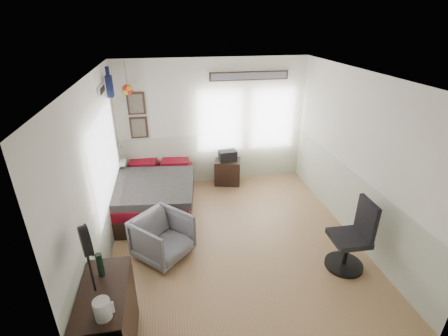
{
  "coord_description": "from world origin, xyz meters",
  "views": [
    {
      "loc": [
        -0.96,
        -4.37,
        3.42
      ],
      "look_at": [
        -0.1,
        0.4,
        1.15
      ],
      "focal_mm": 26.0,
      "sensor_mm": 36.0,
      "label": 1
    }
  ],
  "objects": [
    {
      "name": "task_chair",
      "position": [
        1.55,
        -0.94,
        0.45
      ],
      "size": [
        0.56,
        0.56,
        1.12
      ],
      "rotation": [
        0.0,
        0.0,
        -0.02
      ],
      "color": "black",
      "rests_on": "ground_plane"
    },
    {
      "name": "nightstand",
      "position": [
        0.28,
        2.04,
        0.28
      ],
      "size": [
        0.64,
        0.56,
        0.55
      ],
      "primitive_type": "cube",
      "rotation": [
        0.0,
        0.0,
        -0.25
      ],
      "color": "black",
      "rests_on": "ground_plane"
    },
    {
      "name": "ground_plane",
      "position": [
        0.0,
        0.0,
        -0.01
      ],
      "size": [
        4.0,
        4.5,
        0.01
      ],
      "primitive_type": "cube",
      "color": "#9B714B"
    },
    {
      "name": "stand_fan",
      "position": [
        -1.8,
        -1.72,
        1.5
      ],
      "size": [
        0.19,
        0.3,
        0.77
      ],
      "rotation": [
        0.0,
        0.0,
        0.37
      ],
      "color": "black",
      "rests_on": "dresser"
    },
    {
      "name": "dresser",
      "position": [
        -1.74,
        -1.74,
        0.45
      ],
      "size": [
        0.48,
        1.0,
        0.9
      ],
      "primitive_type": "cube",
      "color": "black",
      "rests_on": "ground_plane"
    },
    {
      "name": "black_bag",
      "position": [
        0.28,
        2.04,
        0.66
      ],
      "size": [
        0.39,
        0.27,
        0.22
      ],
      "primitive_type": "cube",
      "rotation": [
        0.0,
        0.0,
        0.08
      ],
      "color": "black",
      "rests_on": "nightstand"
    },
    {
      "name": "room_shell",
      "position": [
        -0.08,
        0.19,
        1.61
      ],
      "size": [
        4.02,
        4.52,
        2.71
      ],
      "color": "beige",
      "rests_on": "ground_plane"
    },
    {
      "name": "bottle",
      "position": [
        -1.77,
        -1.51,
        1.04
      ],
      "size": [
        0.07,
        0.07,
        0.28
      ],
      "primitive_type": "cylinder",
      "color": "black",
      "rests_on": "dresser"
    },
    {
      "name": "bed",
      "position": [
        -1.3,
        1.24,
        0.32
      ],
      "size": [
        1.65,
        2.19,
        0.65
      ],
      "rotation": [
        0.0,
        0.0,
        -0.12
      ],
      "color": "black",
      "rests_on": "ground_plane"
    },
    {
      "name": "wall_decor",
      "position": [
        -1.1,
        1.96,
        2.1
      ],
      "size": [
        3.55,
        1.32,
        1.44
      ],
      "color": "#40291D",
      "rests_on": "room_shell"
    },
    {
      "name": "kettle",
      "position": [
        -1.67,
        -2.08,
        1.0
      ],
      "size": [
        0.18,
        0.15,
        0.2
      ],
      "rotation": [
        0.0,
        0.0,
        0.12
      ],
      "color": "silver",
      "rests_on": "dresser"
    },
    {
      "name": "armchair",
      "position": [
        -1.17,
        -0.21,
        0.35
      ],
      "size": [
        1.06,
        1.06,
        0.69
      ],
      "primitive_type": "imported",
      "rotation": [
        0.0,
        0.0,
        0.78
      ],
      "color": "gray",
      "rests_on": "ground_plane"
    }
  ]
}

